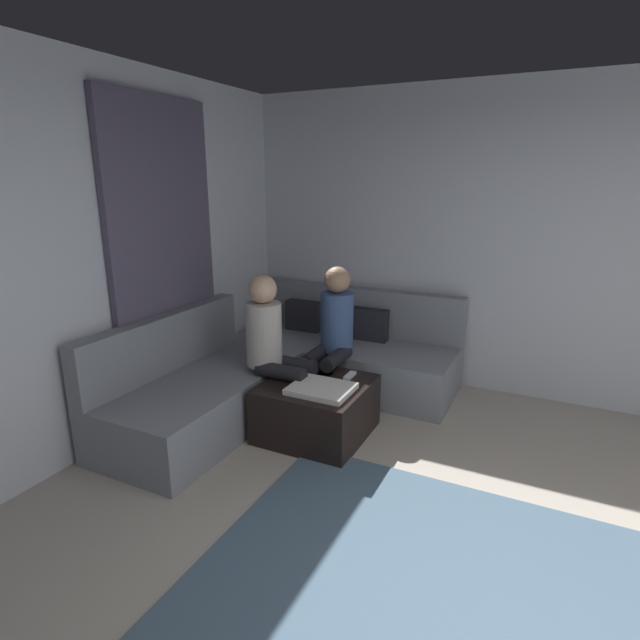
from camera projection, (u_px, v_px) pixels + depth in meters
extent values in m
cube|color=silver|center=(565.00, 247.00, 4.18)|extent=(6.00, 0.12, 2.70)
cube|color=#595166|center=(165.00, 263.00, 3.99)|extent=(0.06, 1.10, 2.50)
cube|color=slate|center=(460.00, 634.00, 2.18)|extent=(2.60, 2.20, 0.01)
cube|color=gray|center=(342.00, 363.00, 4.78)|extent=(2.10, 0.85, 0.42)
cube|color=gray|center=(357.00, 310.00, 4.97)|extent=(2.10, 0.14, 0.45)
cube|color=gray|center=(203.00, 402.00, 3.95)|extent=(0.85, 1.70, 0.42)
cube|color=gray|center=(164.00, 343.00, 3.98)|extent=(0.14, 1.70, 0.45)
cube|color=#26262D|center=(304.00, 319.00, 5.06)|extent=(0.36, 0.12, 0.36)
cube|color=#26262D|center=(369.00, 327.00, 4.76)|extent=(0.36, 0.12, 0.36)
cube|color=black|center=(316.00, 409.00, 3.84)|extent=(0.76, 0.76, 0.42)
cube|color=white|center=(321.00, 389.00, 3.63)|extent=(0.44, 0.36, 0.04)
cylinder|color=#334C72|center=(302.00, 365.00, 4.02)|extent=(0.08, 0.08, 0.10)
cube|color=white|center=(350.00, 376.00, 3.89)|extent=(0.05, 0.15, 0.02)
cylinder|color=black|center=(326.00, 398.00, 4.03)|extent=(0.12, 0.12, 0.42)
cylinder|color=black|center=(306.00, 393.00, 4.10)|extent=(0.12, 0.12, 0.42)
cylinder|color=black|center=(337.00, 358.00, 4.13)|extent=(0.12, 0.40, 0.12)
cylinder|color=black|center=(317.00, 355.00, 4.20)|extent=(0.12, 0.40, 0.12)
cylinder|color=#3F598C|center=(337.00, 321.00, 4.27)|extent=(0.28, 0.28, 0.50)
sphere|color=tan|center=(337.00, 280.00, 4.17)|extent=(0.22, 0.22, 0.22)
cylinder|color=black|center=(315.00, 401.00, 3.97)|extent=(0.12, 0.12, 0.42)
cylinder|color=black|center=(304.00, 410.00, 3.82)|extent=(0.12, 0.12, 0.42)
cylinder|color=black|center=(292.00, 365.00, 3.99)|extent=(0.40, 0.12, 0.12)
cylinder|color=black|center=(281.00, 372.00, 3.83)|extent=(0.40, 0.12, 0.12)
cylinder|color=beige|center=(264.00, 334.00, 3.92)|extent=(0.28, 0.28, 0.50)
sphere|color=#D8AD8C|center=(263.00, 289.00, 3.83)|extent=(0.22, 0.22, 0.22)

